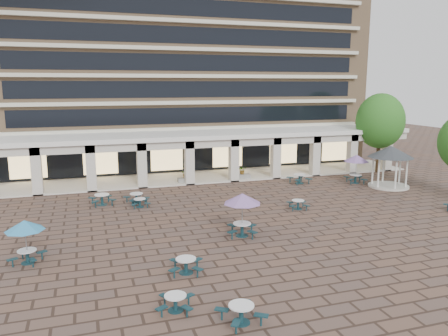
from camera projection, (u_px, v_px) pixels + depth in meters
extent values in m
plane|color=brown|center=(265.00, 223.00, 28.49)|extent=(120.00, 120.00, 0.00)
cube|color=#A37F5C|center=(180.00, 66.00, 50.26)|extent=(40.00, 15.00, 22.00)
cube|color=beige|center=(197.00, 128.00, 44.24)|extent=(36.80, 0.50, 0.35)
cube|color=black|center=(196.00, 115.00, 44.21)|extent=(35.20, 0.05, 1.60)
cube|color=beige|center=(197.00, 102.00, 43.75)|extent=(36.80, 0.50, 0.35)
cube|color=black|center=(196.00, 89.00, 43.72)|extent=(35.20, 0.05, 1.60)
cube|color=beige|center=(196.00, 76.00, 43.26)|extent=(36.80, 0.50, 0.35)
cube|color=black|center=(196.00, 63.00, 43.23)|extent=(35.20, 0.05, 1.60)
cube|color=beige|center=(196.00, 49.00, 42.77)|extent=(36.80, 0.50, 0.35)
cube|color=black|center=(195.00, 35.00, 42.74)|extent=(35.20, 0.05, 1.60)
cube|color=beige|center=(196.00, 21.00, 42.28)|extent=(36.80, 0.50, 0.35)
cube|color=black|center=(195.00, 8.00, 42.25)|extent=(35.20, 0.05, 1.60)
cube|color=white|center=(204.00, 134.00, 41.72)|extent=(42.00, 6.60, 0.40)
cube|color=beige|center=(213.00, 142.00, 39.14)|extent=(42.00, 0.30, 0.90)
cube|color=black|center=(197.00, 155.00, 44.70)|extent=(38.00, 0.15, 3.20)
cube|color=beige|center=(205.00, 176.00, 42.50)|extent=(42.00, 6.00, 0.12)
cube|color=beige|center=(37.00, 171.00, 35.28)|extent=(0.80, 0.80, 4.00)
cube|color=beige|center=(91.00, 168.00, 36.54)|extent=(0.80, 0.80, 4.00)
cube|color=beige|center=(142.00, 165.00, 37.81)|extent=(0.80, 0.80, 4.00)
cube|color=beige|center=(189.00, 162.00, 39.07)|extent=(0.80, 0.80, 4.00)
cube|color=beige|center=(234.00, 160.00, 40.34)|extent=(0.80, 0.80, 4.00)
cube|color=beige|center=(276.00, 158.00, 41.61)|extent=(0.80, 0.80, 4.00)
cube|color=beige|center=(315.00, 156.00, 42.87)|extent=(0.80, 0.80, 4.00)
cube|color=beige|center=(352.00, 154.00, 44.14)|extent=(0.80, 0.80, 4.00)
cube|color=beige|center=(387.00, 152.00, 45.40)|extent=(0.80, 0.80, 4.00)
cube|color=#FFD88C|center=(28.00, 165.00, 39.80)|extent=(3.20, 0.08, 2.40)
cube|color=#FFD88C|center=(101.00, 162.00, 41.72)|extent=(3.20, 0.08, 2.40)
cube|color=#FFD88C|center=(167.00, 158.00, 43.64)|extent=(3.20, 0.08, 2.40)
cube|color=#FFD88C|center=(228.00, 155.00, 45.56)|extent=(3.20, 0.08, 2.40)
cube|color=#FFD88C|center=(283.00, 152.00, 47.48)|extent=(3.20, 0.08, 2.40)
cube|color=#FFD88C|center=(335.00, 150.00, 49.40)|extent=(3.20, 0.08, 2.40)
cylinder|color=#14363E|center=(176.00, 310.00, 17.38)|extent=(0.62, 0.62, 0.04)
cylinder|color=#14363E|center=(175.00, 304.00, 17.33)|extent=(0.16, 0.16, 0.58)
cylinder|color=white|center=(175.00, 296.00, 17.26)|extent=(0.89, 0.89, 0.04)
cube|color=#14363E|center=(189.00, 296.00, 17.80)|extent=(0.55, 0.45, 0.04)
cylinder|color=#14363E|center=(189.00, 300.00, 17.84)|extent=(0.07, 0.07, 0.37)
cube|color=#14363E|center=(165.00, 296.00, 17.78)|extent=(0.45, 0.55, 0.04)
cylinder|color=#14363E|center=(165.00, 301.00, 17.82)|extent=(0.07, 0.07, 0.37)
cube|color=#14363E|center=(162.00, 308.00, 16.82)|extent=(0.55, 0.45, 0.04)
cylinder|color=#14363E|center=(162.00, 313.00, 16.86)|extent=(0.07, 0.07, 0.37)
cube|color=#14363E|center=(187.00, 308.00, 16.84)|extent=(0.45, 0.55, 0.04)
cylinder|color=#14363E|center=(187.00, 313.00, 16.88)|extent=(0.07, 0.07, 0.37)
cylinder|color=#14363E|center=(241.00, 322.00, 16.50)|extent=(0.69, 0.69, 0.04)
cylinder|color=#14363E|center=(241.00, 315.00, 16.44)|extent=(0.18, 0.18, 0.65)
cylinder|color=white|center=(241.00, 305.00, 16.37)|extent=(0.98, 0.98, 0.05)
cube|color=#14363E|center=(246.00, 303.00, 17.14)|extent=(0.53, 0.60, 0.05)
cylinder|color=#14363E|center=(246.00, 308.00, 17.19)|extent=(0.08, 0.08, 0.41)
cube|color=#14363E|center=(222.00, 309.00, 16.63)|extent=(0.60, 0.53, 0.05)
cylinder|color=#14363E|center=(222.00, 315.00, 16.67)|extent=(0.08, 0.08, 0.41)
cube|color=#14363E|center=(236.00, 323.00, 15.70)|extent=(0.53, 0.60, 0.05)
cylinder|color=#14363E|center=(236.00, 328.00, 15.74)|extent=(0.08, 0.08, 0.41)
cube|color=#14363E|center=(261.00, 315.00, 16.21)|extent=(0.60, 0.53, 0.05)
cylinder|color=#14363E|center=(261.00, 321.00, 16.26)|extent=(0.08, 0.08, 0.41)
cube|color=#14363E|center=(448.00, 205.00, 30.99)|extent=(0.59, 0.66, 0.05)
cylinder|color=#14363E|center=(448.00, 208.00, 31.04)|extent=(0.09, 0.09, 0.45)
cylinder|color=#14363E|center=(28.00, 263.00, 22.02)|extent=(0.65, 0.65, 0.04)
cylinder|color=#14363E|center=(27.00, 257.00, 21.97)|extent=(0.17, 0.17, 0.61)
cylinder|color=white|center=(27.00, 250.00, 21.90)|extent=(0.92, 0.92, 0.05)
cube|color=#14363E|center=(42.00, 252.00, 22.43)|extent=(0.57, 0.45, 0.05)
cylinder|color=#14363E|center=(42.00, 256.00, 22.47)|extent=(0.07, 0.07, 0.39)
cube|color=#14363E|center=(22.00, 252.00, 22.46)|extent=(0.45, 0.57, 0.05)
cylinder|color=#14363E|center=(23.00, 255.00, 22.50)|extent=(0.07, 0.07, 0.39)
cube|color=#14363E|center=(12.00, 259.00, 21.47)|extent=(0.57, 0.45, 0.05)
cylinder|color=#14363E|center=(13.00, 263.00, 21.51)|extent=(0.07, 0.07, 0.39)
cube|color=#14363E|center=(33.00, 260.00, 21.44)|extent=(0.45, 0.57, 0.05)
cylinder|color=#14363E|center=(33.00, 264.00, 21.48)|extent=(0.07, 0.07, 0.39)
cylinder|color=gray|center=(26.00, 242.00, 21.82)|extent=(0.05, 0.05, 2.21)
cone|color=teal|center=(25.00, 226.00, 21.65)|extent=(1.94, 1.94, 0.51)
cylinder|color=#14363E|center=(186.00, 272.00, 20.87)|extent=(0.68, 0.68, 0.04)
cylinder|color=#14363E|center=(186.00, 267.00, 20.82)|extent=(0.18, 0.18, 0.65)
cylinder|color=white|center=(186.00, 259.00, 20.74)|extent=(0.98, 0.98, 0.05)
cube|color=#14363E|center=(197.00, 260.00, 21.36)|extent=(0.60, 0.52, 0.05)
cylinder|color=#14363E|center=(197.00, 264.00, 21.41)|extent=(0.08, 0.08, 0.41)
cube|color=#14363E|center=(175.00, 260.00, 21.28)|extent=(0.52, 0.60, 0.05)
cylinder|color=#14363E|center=(175.00, 265.00, 21.32)|extent=(0.08, 0.08, 0.41)
cube|color=#14363E|center=(174.00, 269.00, 20.23)|extent=(0.60, 0.52, 0.05)
cylinder|color=#14363E|center=(174.00, 274.00, 20.27)|extent=(0.08, 0.08, 0.41)
cube|color=#14363E|center=(197.00, 269.00, 20.31)|extent=(0.52, 0.60, 0.05)
cylinder|color=#14363E|center=(198.00, 273.00, 20.35)|extent=(0.08, 0.08, 0.41)
cylinder|color=#14363E|center=(242.00, 236.00, 25.96)|extent=(0.75, 0.75, 0.04)
cylinder|color=#14363E|center=(242.00, 230.00, 25.89)|extent=(0.19, 0.19, 0.71)
cylinder|color=white|center=(242.00, 223.00, 25.81)|extent=(1.07, 1.07, 0.05)
cube|color=#14363E|center=(252.00, 225.00, 26.44)|extent=(0.66, 0.53, 0.05)
cylinder|color=#14363E|center=(252.00, 229.00, 26.48)|extent=(0.09, 0.09, 0.45)
cube|color=#14363E|center=(232.00, 225.00, 26.46)|extent=(0.53, 0.66, 0.05)
cylinder|color=#14363E|center=(232.00, 229.00, 26.51)|extent=(0.09, 0.09, 0.45)
cube|color=#14363E|center=(232.00, 232.00, 25.31)|extent=(0.66, 0.53, 0.05)
cylinder|color=#14363E|center=(232.00, 236.00, 25.35)|extent=(0.09, 0.09, 0.45)
cube|color=#14363E|center=(252.00, 232.00, 25.28)|extent=(0.53, 0.66, 0.05)
cylinder|color=#14363E|center=(252.00, 236.00, 25.33)|extent=(0.09, 0.09, 0.45)
cylinder|color=gray|center=(242.00, 215.00, 25.72)|extent=(0.05, 0.05, 2.57)
cone|color=#8762A6|center=(242.00, 199.00, 25.53)|extent=(2.24, 2.24, 0.59)
cylinder|color=#14363E|center=(102.00, 205.00, 32.67)|extent=(0.76, 0.76, 0.04)
cylinder|color=#14363E|center=(102.00, 200.00, 32.61)|extent=(0.20, 0.20, 0.72)
cylinder|color=white|center=(102.00, 195.00, 32.52)|extent=(1.08, 1.08, 0.05)
cube|color=#14363E|center=(108.00, 196.00, 33.37)|extent=(0.59, 0.66, 0.05)
cylinder|color=#14363E|center=(108.00, 199.00, 33.42)|extent=(0.09, 0.09, 0.46)
cube|color=#14363E|center=(92.00, 198.00, 32.84)|extent=(0.66, 0.59, 0.05)
cylinder|color=#14363E|center=(92.00, 201.00, 32.89)|extent=(0.09, 0.09, 0.46)
cube|color=#14363E|center=(95.00, 202.00, 31.79)|extent=(0.59, 0.66, 0.05)
cylinder|color=#14363E|center=(96.00, 205.00, 31.84)|extent=(0.09, 0.09, 0.46)
cube|color=#14363E|center=(112.00, 200.00, 32.33)|extent=(0.66, 0.59, 0.05)
cylinder|color=#14363E|center=(112.00, 203.00, 32.37)|extent=(0.09, 0.09, 0.46)
cylinder|color=#14363E|center=(140.00, 207.00, 32.09)|extent=(0.60, 0.60, 0.03)
cylinder|color=#14363E|center=(140.00, 203.00, 32.04)|extent=(0.15, 0.15, 0.57)
cylinder|color=white|center=(140.00, 199.00, 31.98)|extent=(0.86, 0.86, 0.04)
cube|color=#14363E|center=(145.00, 200.00, 32.62)|extent=(0.50, 0.51, 0.04)
cylinder|color=#14363E|center=(145.00, 202.00, 32.66)|extent=(0.07, 0.07, 0.36)
cube|color=#14363E|center=(132.00, 201.00, 32.30)|extent=(0.51, 0.50, 0.04)
cylinder|color=#14363E|center=(132.00, 204.00, 32.34)|extent=(0.07, 0.07, 0.36)
cube|color=#14363E|center=(134.00, 204.00, 31.43)|extent=(0.50, 0.51, 0.04)
cylinder|color=#14363E|center=(134.00, 207.00, 31.46)|extent=(0.07, 0.07, 0.36)
cube|color=#14363E|center=(147.00, 203.00, 31.75)|extent=(0.51, 0.50, 0.04)
cylinder|color=#14363E|center=(147.00, 206.00, 31.78)|extent=(0.07, 0.07, 0.36)
cylinder|color=#14363E|center=(298.00, 209.00, 31.57)|extent=(0.62, 0.62, 0.04)
cylinder|color=#14363E|center=(298.00, 205.00, 31.52)|extent=(0.16, 0.16, 0.59)
cylinder|color=white|center=(298.00, 200.00, 31.45)|extent=(0.89, 0.89, 0.04)
cube|color=#14363E|center=(303.00, 202.00, 32.02)|extent=(0.55, 0.47, 0.04)
cylinder|color=#14363E|center=(303.00, 205.00, 32.05)|extent=(0.07, 0.07, 0.37)
cube|color=#14363E|center=(290.00, 202.00, 31.94)|extent=(0.47, 0.55, 0.04)
cylinder|color=#14363E|center=(290.00, 205.00, 31.98)|extent=(0.07, 0.07, 0.37)
cube|color=#14363E|center=(293.00, 206.00, 30.99)|extent=(0.55, 0.47, 0.04)
cylinder|color=#14363E|center=(293.00, 209.00, 31.02)|extent=(0.07, 0.07, 0.37)
cube|color=#14363E|center=(306.00, 206.00, 31.06)|extent=(0.47, 0.55, 0.04)
cylinder|color=#14363E|center=(306.00, 208.00, 31.10)|extent=(0.07, 0.07, 0.37)
cylinder|color=#14363E|center=(355.00, 183.00, 39.86)|extent=(0.75, 0.75, 0.04)
cylinder|color=#14363E|center=(355.00, 179.00, 39.80)|extent=(0.19, 0.19, 0.71)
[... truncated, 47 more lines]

